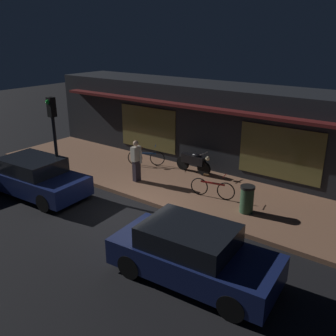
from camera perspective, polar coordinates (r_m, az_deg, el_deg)
The scene contains 11 objects.
ground_plane at distance 12.57m, azimuth -6.29°, elevation -7.18°, with size 60.00×60.00×0.00m, color black.
sidewalk_slab at distance 14.65m, azimuth 1.67°, elevation -2.64°, with size 18.00×4.00×0.15m, color #8C6047.
storefront_building at distance 16.87m, azimuth 8.41°, elevation 6.41°, with size 18.00×3.30×3.60m.
motorcycle at distance 15.59m, azimuth 4.01°, elevation 1.00°, with size 1.70×0.55×0.97m.
bicycle_parked at distance 16.53m, azimuth -3.39°, elevation 1.63°, with size 1.43×0.91×0.91m.
bicycle_extra at distance 13.36m, azimuth 6.83°, elevation -3.08°, with size 1.64×0.47×0.91m.
person_photographer at distance 14.61m, azimuth -4.90°, elevation 1.22°, with size 0.62×0.40×1.67m.
trash_bin at distance 12.42m, azimuth 12.03°, elevation -4.68°, with size 0.48×0.48×0.93m.
traffic_light_pole at distance 14.10m, azimuth -17.17°, elevation 5.84°, with size 0.24×0.33×3.60m.
parked_car_far at distance 14.60m, azimuth -19.73°, elevation -1.30°, with size 4.20×2.01×1.42m.
parked_car_across at distance 9.23m, azimuth 3.75°, elevation -12.99°, with size 4.22×2.05×1.42m.
Camera 1 is at (7.73, -8.08, 5.74)m, focal length 39.66 mm.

